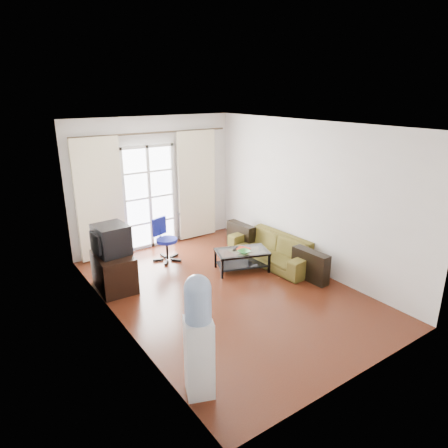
# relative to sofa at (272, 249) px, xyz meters

# --- Properties ---
(floor) EXTENTS (5.20, 5.20, 0.00)m
(floor) POSITION_rel_sofa_xyz_m (-1.40, -0.43, -0.27)
(floor) COLOR #5A2715
(floor) RESTS_ON ground
(ceiling) EXTENTS (5.20, 5.20, 0.00)m
(ceiling) POSITION_rel_sofa_xyz_m (-1.40, -0.43, 2.43)
(ceiling) COLOR white
(ceiling) RESTS_ON wall_back
(wall_back) EXTENTS (3.60, 0.02, 2.70)m
(wall_back) POSITION_rel_sofa_xyz_m (-1.40, 2.17, 1.08)
(wall_back) COLOR white
(wall_back) RESTS_ON floor
(wall_front) EXTENTS (3.60, 0.02, 2.70)m
(wall_front) POSITION_rel_sofa_xyz_m (-1.40, -3.03, 1.08)
(wall_front) COLOR white
(wall_front) RESTS_ON floor
(wall_left) EXTENTS (0.02, 5.20, 2.70)m
(wall_left) POSITION_rel_sofa_xyz_m (-3.20, -0.43, 1.08)
(wall_left) COLOR white
(wall_left) RESTS_ON floor
(wall_right) EXTENTS (0.02, 5.20, 2.70)m
(wall_right) POSITION_rel_sofa_xyz_m (0.40, -0.43, 1.08)
(wall_right) COLOR white
(wall_right) RESTS_ON floor
(french_door) EXTENTS (1.16, 0.06, 2.15)m
(french_door) POSITION_rel_sofa_xyz_m (-1.55, 2.11, 0.80)
(french_door) COLOR white
(french_door) RESTS_ON wall_back
(curtain_rod) EXTENTS (3.30, 0.04, 0.04)m
(curtain_rod) POSITION_rel_sofa_xyz_m (-1.40, 2.07, 2.11)
(curtain_rod) COLOR #4C3F2D
(curtain_rod) RESTS_ON wall_back
(curtain_left) EXTENTS (0.90, 0.07, 2.35)m
(curtain_left) POSITION_rel_sofa_xyz_m (-2.60, 2.05, 0.93)
(curtain_left) COLOR #FCF3CB
(curtain_left) RESTS_ON curtain_rod
(curtain_right) EXTENTS (0.90, 0.07, 2.35)m
(curtain_right) POSITION_rel_sofa_xyz_m (-0.45, 2.05, 0.93)
(curtain_right) COLOR #FCF3CB
(curtain_right) RESTS_ON curtain_rod
(radiator) EXTENTS (0.64, 0.12, 0.64)m
(radiator) POSITION_rel_sofa_xyz_m (-0.60, 2.07, 0.06)
(radiator) COLOR gray
(radiator) RESTS_ON floor
(sofa) EXTENTS (1.95, 0.93, 0.55)m
(sofa) POSITION_rel_sofa_xyz_m (0.00, 0.00, 0.00)
(sofa) COLOR brown
(sofa) RESTS_ON floor
(coffee_table) EXTENTS (1.07, 0.82, 0.39)m
(coffee_table) POSITION_rel_sofa_xyz_m (-0.70, 0.05, -0.02)
(coffee_table) COLOR silver
(coffee_table) RESTS_ON floor
(bowl) EXTENTS (0.24, 0.24, 0.05)m
(bowl) POSITION_rel_sofa_xyz_m (-0.74, -0.06, 0.14)
(bowl) COLOR green
(bowl) RESTS_ON coffee_table
(book) EXTENTS (0.38, 0.38, 0.02)m
(book) POSITION_rel_sofa_xyz_m (-0.71, 0.04, 0.12)
(book) COLOR #B51636
(book) RESTS_ON coffee_table
(remote) EXTENTS (0.17, 0.12, 0.02)m
(remote) POSITION_rel_sofa_xyz_m (-0.75, 0.17, 0.12)
(remote) COLOR black
(remote) RESTS_ON coffee_table
(tv_stand) EXTENTS (0.60, 0.86, 0.61)m
(tv_stand) POSITION_rel_sofa_xyz_m (-2.88, 0.70, 0.03)
(tv_stand) COLOR black
(tv_stand) RESTS_ON floor
(crt_tv) EXTENTS (0.58, 0.57, 0.49)m
(crt_tv) POSITION_rel_sofa_xyz_m (-2.89, 0.75, 0.59)
(crt_tv) COLOR black
(crt_tv) RESTS_ON tv_stand
(task_chair) EXTENTS (0.73, 0.73, 0.84)m
(task_chair) POSITION_rel_sofa_xyz_m (-1.63, 1.27, -0.02)
(task_chair) COLOR black
(task_chair) RESTS_ON floor
(water_cooler) EXTENTS (0.38, 0.38, 1.43)m
(water_cooler) POSITION_rel_sofa_xyz_m (-3.00, -2.22, 0.48)
(water_cooler) COLOR white
(water_cooler) RESTS_ON floor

